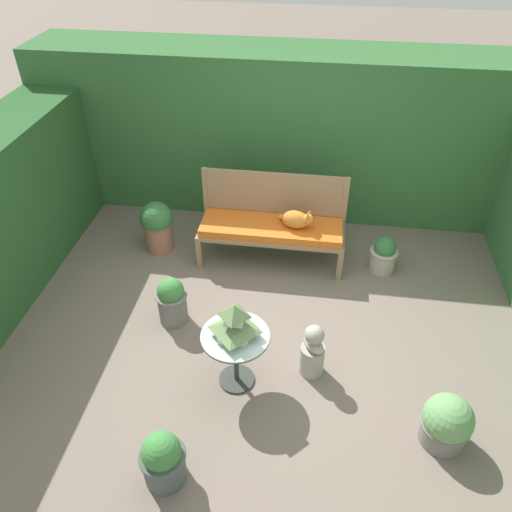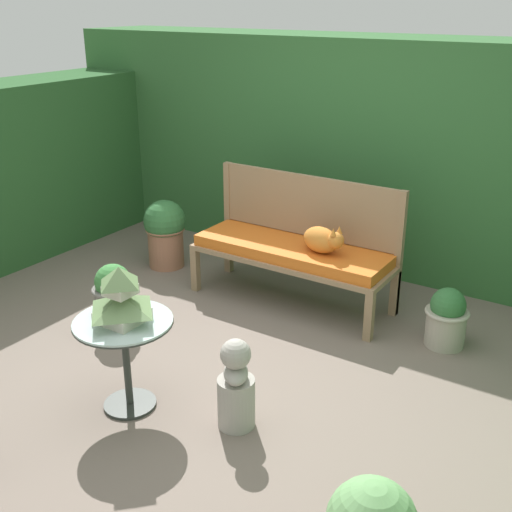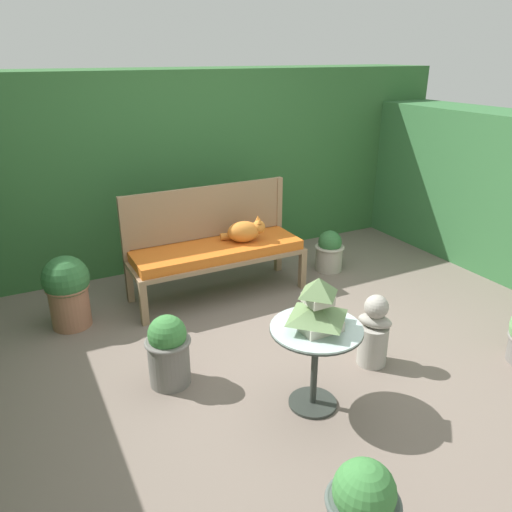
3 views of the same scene
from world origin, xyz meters
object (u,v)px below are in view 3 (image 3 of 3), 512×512
garden_bench (218,253)px  patio_table (316,345)px  potted_plant_hedge_corner (329,251)px  pagoda_birdhouse (318,307)px  potted_plant_patio_mid (168,350)px  potted_plant_bench_left (67,290)px  cat (245,231)px  garden_bust (374,333)px  potted_plant_bench_right (362,508)px

garden_bench → patio_table: 1.79m
garden_bench → potted_plant_hedge_corner: 1.29m
potted_plant_hedge_corner → patio_table: bearing=-127.7°
pagoda_birdhouse → potted_plant_patio_mid: bearing=138.9°
garden_bench → potted_plant_bench_left: size_ratio=2.61×
garden_bench → potted_plant_patio_mid: bearing=-127.5°
pagoda_birdhouse → potted_plant_bench_left: 2.24m
cat → patio_table: 1.81m
garden_bust → potted_plant_bench_left: (-1.91, 1.61, 0.08)m
cat → potted_plant_bench_left: size_ratio=0.63×
potted_plant_hedge_corner → potted_plant_patio_mid: potted_plant_patio_mid is taller
potted_plant_bench_left → cat: bearing=-1.6°
garden_bust → potted_plant_bench_left: bearing=-164.6°
garden_bench → potted_plant_patio_mid: (-0.86, -1.12, -0.16)m
potted_plant_bench_left → potted_plant_hedge_corner: potted_plant_bench_left is taller
patio_table → garden_bust: bearing=17.0°
potted_plant_patio_mid → potted_plant_bench_left: bearing=113.1°
potted_plant_hedge_corner → potted_plant_patio_mid: (-2.13, -1.11, 0.05)m
potted_plant_bench_right → cat: bearing=74.6°
pagoda_birdhouse → potted_plant_patio_mid: pagoda_birdhouse is taller
patio_table → potted_plant_bench_left: (-1.25, 1.81, -0.12)m
potted_plant_hedge_corner → garden_bench: bearing=179.7°
garden_bench → pagoda_birdhouse: bearing=-93.1°
garden_bust → potted_plant_bench_right: 1.55m
potted_plant_bench_left → patio_table: bearing=-55.4°
garden_bench → patio_table: size_ratio=2.81×
garden_bench → cat: cat is taller
potted_plant_bench_right → potted_plant_bench_left: bearing=107.5°
potted_plant_bench_left → potted_plant_hedge_corner: 2.63m
cat → potted_plant_bench_right: 2.86m
cat → potted_plant_patio_mid: size_ratio=0.75×
cat → garden_bust: 1.63m
cat → potted_plant_hedge_corner: 1.07m
pagoda_birdhouse → potted_plant_patio_mid: (-0.76, 0.66, -0.46)m
cat → potted_plant_hedge_corner: (1.00, 0.01, -0.39)m
garden_bust → pagoda_birdhouse: bearing=-107.4°
garden_bench → patio_table: (-0.10, -1.78, 0.03)m
potted_plant_patio_mid → pagoda_birdhouse: bearing=-41.1°
cat → potted_plant_patio_mid: (-1.14, -1.10, -0.34)m
potted_plant_patio_mid → patio_table: bearing=-41.1°
patio_table → potted_plant_bench_left: size_ratio=0.93×
garden_bench → garden_bust: size_ratio=2.93×
cat → garden_bust: (0.28, -1.57, -0.35)m
potted_plant_patio_mid → potted_plant_bench_right: bearing=-76.7°
garden_bust → potted_plant_bench_left: potted_plant_bench_left is taller
cat → garden_bust: cat is taller
cat → pagoda_birdhouse: size_ratio=1.17×
garden_bench → potted_plant_bench_right: (-0.47, -2.75, -0.18)m
garden_bust → cat: bearing=155.7°
potted_plant_bench_right → potted_plant_patio_mid: size_ratio=0.93×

